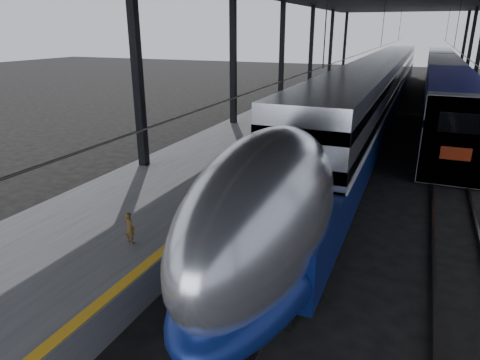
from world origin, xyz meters
The scene contains 7 objects.
ground centered at (0.00, 0.00, 0.00)m, with size 160.00×160.00×0.00m, color black.
platform centered at (-3.50, 20.00, 0.50)m, with size 6.00×80.00×1.00m, color #4C4C4F.
yellow_strip centered at (-0.70, 20.00, 1.00)m, with size 0.30×80.00×0.01m, color orange.
rails centered at (4.50, 20.00, 0.08)m, with size 6.52×80.00×0.16m.
tgv_train centered at (2.00, 26.66, 2.14)m, with size 3.20×65.20×4.58m.
second_train centered at (7.00, 37.28, 2.07)m, with size 2.96×56.05×4.08m.
child centered at (-1.79, -1.44, 1.47)m, with size 0.34×0.23×0.94m, color #543C1C.
Camera 1 is at (5.28, -10.24, 6.73)m, focal length 32.00 mm.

